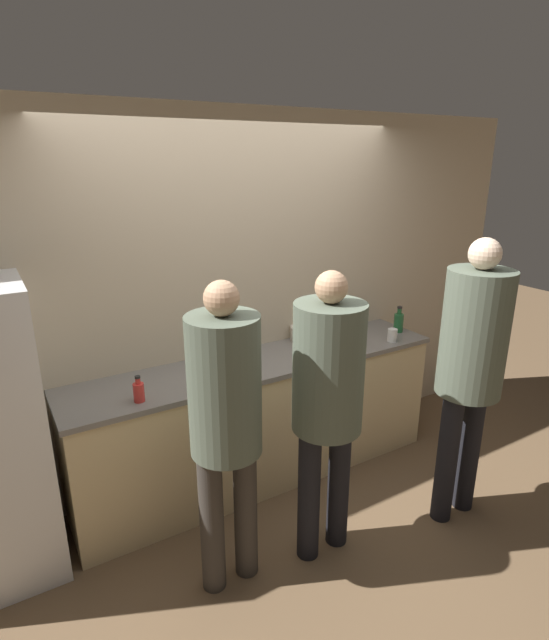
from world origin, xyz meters
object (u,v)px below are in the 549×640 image
person_left (225,413)px  person_right (471,355)px  bottle_red (139,391)px  fruit_bowl (311,333)px  bottle_dark (228,346)px  utensil_crock (218,349)px  person_center (328,391)px  bottle_green (399,322)px  cup_white (392,335)px

person_left → person_right: (1.52, -0.26, 0.08)m
person_right → bottle_red: bearing=154.8°
fruit_bowl → bottle_dark: bottle_dark is taller
person_left → person_right: person_right is taller
utensil_crock → bottle_red: (-0.66, -0.34, -0.01)m
person_center → fruit_bowl: person_center is taller
bottle_green → cup_white: 0.24m
person_left → bottle_red: (-0.27, 0.58, -0.06)m
person_center → bottle_dark: bearing=95.3°
bottle_red → cup_white: (1.95, -0.02, -0.01)m
person_center → cup_white: size_ratio=17.47×
person_right → cup_white: 0.85m
person_left → fruit_bowl: person_left is taller
person_center → bottle_red: 1.08m
person_right → utensil_crock: 1.65m
person_left → bottle_green: bearing=20.6°
bottle_green → bottle_dark: (-1.39, 0.27, -0.02)m
bottle_green → cup_white: bearing=-144.9°
bottle_red → utensil_crock: bearing=27.6°
utensil_crock → cup_white: bearing=-15.7°
person_center → cup_white: bearing=30.3°
bottle_red → cup_white: bearing=-0.6°
bottle_red → cup_white: bottle_red is taller
utensil_crock → person_left: bearing=-112.5°
person_left → fruit_bowl: 1.49m
person_center → bottle_green: size_ratio=8.14×
person_center → bottle_green: 1.51m
person_left → bottle_red: person_left is taller
bottle_dark → cup_white: size_ratio=1.66×
person_center → cup_white: 1.27m
fruit_bowl → bottle_dark: bearing=176.0°
fruit_bowl → bottle_red: 1.48m
person_right → cup_white: bearing=79.4°
person_center → bottle_red: bearing=142.4°
person_center → fruit_bowl: size_ratio=5.43×
person_center → person_left: bearing=172.5°
person_left → utensil_crock: bearing=67.5°
bottle_red → bottle_green: size_ratio=0.75×
person_right → utensil_crock: size_ratio=7.41×
person_center → utensil_crock: size_ratio=6.94×
person_right → bottle_red: 1.99m
utensil_crock → bottle_green: size_ratio=1.17×
fruit_bowl → cup_white: 0.62m
utensil_crock → bottle_green: (1.49, -0.22, 0.01)m
fruit_bowl → person_left: bearing=-141.7°
utensil_crock → cup_white: utensil_crock is taller
person_left → utensil_crock: (0.38, 0.93, -0.05)m
person_center → bottle_red: person_center is taller
person_right → bottle_dark: person_right is taller
bottle_green → fruit_bowl: bearing=162.9°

